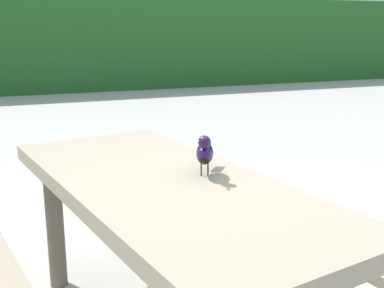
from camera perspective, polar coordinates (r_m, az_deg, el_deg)
hedge_wall at (r=10.85m, az=-16.09°, el=11.28°), size 28.00×1.49×1.94m
picnic_table_foreground at (r=2.04m, az=-3.24°, el=-9.09°), size 1.98×2.00×0.74m
bird_grackle at (r=1.99m, az=1.50°, el=-0.96°), size 0.15×0.27×0.18m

